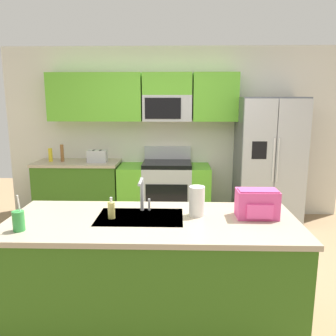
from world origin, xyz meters
The scene contains 14 objects.
ground_plane centered at (0.00, 0.00, 0.00)m, with size 9.00×9.00×0.00m, color #997A56.
kitchen_wall_unit centered at (-0.14, 2.08, 1.47)m, with size 5.20×0.43×2.60m.
back_counter centered at (-1.44, 1.80, 0.45)m, with size 1.26×0.63×0.90m.
range_oven centered at (-0.12, 1.80, 0.44)m, with size 1.36×0.61×1.10m.
refrigerator centered at (1.39, 1.73, 0.93)m, with size 0.90×0.76×1.85m.
island_counter centered at (-0.13, -0.69, 0.45)m, with size 2.27×0.93×0.90m.
toaster centered at (-1.12, 1.75, 0.99)m, with size 0.28×0.16×0.18m.
pepper_mill centered at (-1.66, 1.80, 1.03)m, with size 0.05×0.05×0.26m, color brown.
bottle_yellow centered at (-1.84, 1.79, 1.00)m, with size 0.06×0.06×0.20m, color yellow.
sink_faucet centered at (-0.22, -0.49, 1.07)m, with size 0.08×0.21×0.28m.
drink_cup_green centered at (-1.06, -0.95, 0.97)m, with size 0.08×0.08×0.26m.
soap_dispenser centered at (-0.45, -0.67, 0.97)m, with size 0.06×0.06×0.17m.
paper_towel_roll centered at (0.23, -0.59, 1.02)m, with size 0.12×0.12×0.24m, color white.
backpack centered at (0.70, -0.61, 1.02)m, with size 0.32×0.22×0.23m.
Camera 1 is at (0.07, -3.21, 1.82)m, focal length 36.52 mm.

